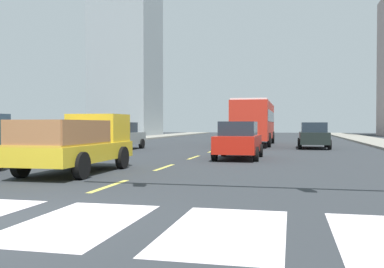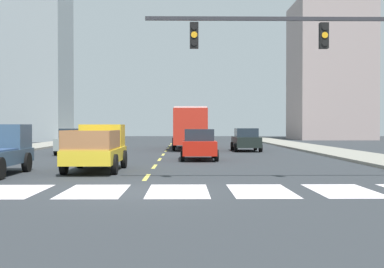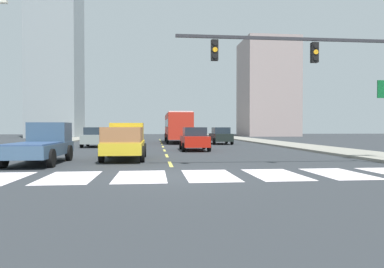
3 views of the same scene
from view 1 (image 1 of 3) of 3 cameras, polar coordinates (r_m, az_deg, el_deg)
ground_plane at (r=8.07m, az=-22.31°, el=-10.19°), size 160.00×160.00×0.00m
sidewalk_left at (r=29.55m, az=-21.22°, el=-1.77°), size 3.62×110.00×0.15m
crosswalk_stripe_4 at (r=7.45m, az=-14.55°, el=-11.06°), size 1.76×3.24×0.01m
crosswalk_stripe_5 at (r=6.72m, az=4.49°, el=-12.38°), size 1.76×3.24×0.01m
lane_dash_0 at (r=11.52m, az=-10.72°, el=-6.67°), size 0.16×2.40×0.01m
lane_dash_1 at (r=16.20m, az=-3.63°, el=-4.36°), size 0.16×2.40×0.01m
lane_dash_2 at (r=21.03m, az=0.23°, el=-3.07°), size 0.16×2.40×0.01m
lane_dash_3 at (r=25.92m, az=2.63°, el=-2.25°), size 0.16×2.40×0.01m
lane_dash_4 at (r=30.84m, az=4.27°, el=-1.69°), size 0.16×2.40×0.01m
lane_dash_5 at (r=35.79m, az=5.45°, el=-1.29°), size 0.16×2.40×0.01m
lane_dash_6 at (r=40.75m, az=6.35°, el=-0.98°), size 0.16×2.40×0.01m
lane_dash_7 at (r=45.72m, az=7.05°, el=-0.74°), size 0.16×2.40×0.01m
pickup_stakebed at (r=15.18m, az=-14.11°, el=-1.24°), size 2.18×5.20×1.96m
city_bus at (r=33.82m, az=8.17°, el=1.86°), size 2.72×10.80×3.32m
sedan_mid at (r=20.27m, az=6.10°, el=-0.81°), size 2.02×4.40×1.72m
sedan_far at (r=27.93m, az=-9.27°, el=-0.26°), size 2.02×4.40×1.72m
sedan_near_left at (r=29.98m, az=15.58°, el=-0.18°), size 2.02×4.40×1.72m
tower_tall_centre at (r=62.34m, az=-8.57°, el=15.57°), size 7.87×8.53×34.03m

